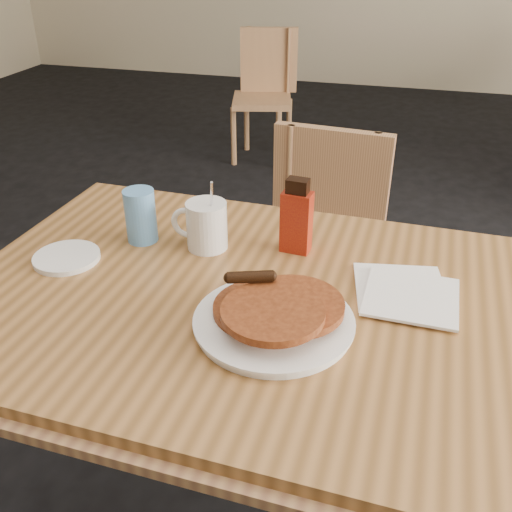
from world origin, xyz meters
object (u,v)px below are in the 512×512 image
Objects in this scene: blue_tumbler at (141,216)px; main_table at (259,312)px; syrup_bottle at (297,218)px; chair_wall_extra at (265,84)px; pancake_plate at (275,316)px; coffee_mug at (205,225)px; chair_main_far at (323,239)px.

main_table is at bearing -24.79° from blue_tumbler.
syrup_bottle reaches higher than main_table.
chair_wall_extra is 4.77× the size of syrup_bottle.
pancake_plate reaches higher than main_table.
chair_wall_extra is 2.67m from blue_tumbler.
pancake_plate is (0.77, -2.86, 0.28)m from chair_wall_extra.
main_table is 7.50× the size of coffee_mug.
blue_tumbler is (-0.32, 0.15, 0.10)m from main_table.
syrup_bottle is 1.38× the size of blue_tumbler.
blue_tumbler is (-0.15, -0.01, 0.01)m from coffee_mug.
syrup_bottle is (-0.02, 0.29, 0.06)m from pancake_plate.
blue_tumbler is at bearing -172.32° from coffee_mug.
chair_wall_extra is at bearing 106.38° from coffee_mug.
coffee_mug is 1.38× the size of blue_tumbler.
main_table is 0.37m from blue_tumbler.
blue_tumbler is at bearing 147.38° from pancake_plate.
blue_tumbler reaches higher than chair_main_far.
chair_main_far is 2.17m from chair_wall_extra.
chair_main_far is 0.62m from syrup_bottle.
chair_wall_extra is at bearing 105.10° from pancake_plate.
coffee_mug and syrup_bottle have the same top height.
chair_wall_extra is (-0.72, 2.77, -0.22)m from main_table.
blue_tumbler is at bearing 155.21° from main_table.
coffee_mug is 1.00× the size of syrup_bottle.
main_table is at bearing -93.50° from syrup_bottle.
main_table is 10.37× the size of blue_tumbler.
syrup_bottle reaches higher than chair_wall_extra.
syrup_bottle is (0.01, -0.53, 0.33)m from chair_main_far.
syrup_bottle reaches higher than pancake_plate.
blue_tumbler is (0.39, -2.62, 0.32)m from chair_wall_extra.
chair_wall_extra is at bearing 111.37° from syrup_bottle.
pancake_plate is 1.71× the size of syrup_bottle.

